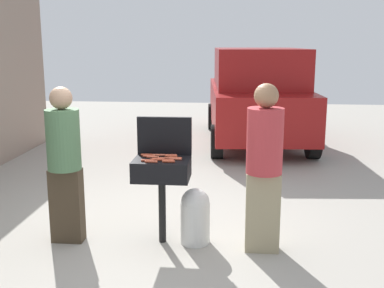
% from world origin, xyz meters
% --- Properties ---
extents(ground_plane, '(24.00, 24.00, 0.00)m').
position_xyz_m(ground_plane, '(0.00, 0.00, 0.00)').
color(ground_plane, '#9E998E').
extents(bbq_grill, '(0.60, 0.44, 0.94)m').
position_xyz_m(bbq_grill, '(0.24, -0.20, 0.79)').
color(bbq_grill, black).
rests_on(bbq_grill, ground).
extents(grill_lid_open, '(0.60, 0.05, 0.42)m').
position_xyz_m(grill_lid_open, '(0.24, 0.02, 1.15)').
color(grill_lid_open, black).
rests_on(grill_lid_open, bbq_grill).
extents(hot_dog_0, '(0.13, 0.03, 0.03)m').
position_xyz_m(hot_dog_0, '(0.16, -0.36, 0.95)').
color(hot_dog_0, '#B74C33').
rests_on(hot_dog_0, bbq_grill).
extents(hot_dog_1, '(0.13, 0.04, 0.03)m').
position_xyz_m(hot_dog_1, '(0.33, -0.29, 0.95)').
color(hot_dog_1, '#AD4228').
rests_on(hot_dog_1, bbq_grill).
extents(hot_dog_2, '(0.13, 0.03, 0.03)m').
position_xyz_m(hot_dog_2, '(0.11, -0.32, 0.95)').
color(hot_dog_2, '#B74C33').
rests_on(hot_dog_2, bbq_grill).
extents(hot_dog_3, '(0.13, 0.03, 0.03)m').
position_xyz_m(hot_dog_3, '(0.34, -0.12, 0.95)').
color(hot_dog_3, '#AD4228').
rests_on(hot_dog_3, bbq_grill).
extents(hot_dog_4, '(0.13, 0.03, 0.03)m').
position_xyz_m(hot_dog_4, '(0.40, -0.22, 0.95)').
color(hot_dog_4, '#C6593D').
rests_on(hot_dog_4, bbq_grill).
extents(hot_dog_5, '(0.13, 0.04, 0.03)m').
position_xyz_m(hot_dog_5, '(0.33, -0.06, 0.95)').
color(hot_dog_5, '#B74C33').
rests_on(hot_dog_5, bbq_grill).
extents(hot_dog_6, '(0.13, 0.03, 0.03)m').
position_xyz_m(hot_dog_6, '(0.22, -0.25, 0.95)').
color(hot_dog_6, '#B74C33').
rests_on(hot_dog_6, bbq_grill).
extents(hot_dog_7, '(0.13, 0.04, 0.03)m').
position_xyz_m(hot_dog_7, '(0.20, -0.28, 0.95)').
color(hot_dog_7, '#AD4228').
rests_on(hot_dog_7, bbq_grill).
extents(hot_dog_8, '(0.13, 0.03, 0.03)m').
position_xyz_m(hot_dog_8, '(0.15, -0.16, 0.95)').
color(hot_dog_8, '#C6593D').
rests_on(hot_dog_8, bbq_grill).
extents(hot_dog_9, '(0.13, 0.04, 0.03)m').
position_xyz_m(hot_dog_9, '(0.27, -0.21, 0.95)').
color(hot_dog_9, '#B74C33').
rests_on(hot_dog_9, bbq_grill).
extents(hot_dog_10, '(0.13, 0.03, 0.03)m').
position_xyz_m(hot_dog_10, '(0.34, -0.34, 0.95)').
color(hot_dog_10, '#AD4228').
rests_on(hot_dog_10, bbq_grill).
extents(hot_dog_11, '(0.13, 0.03, 0.03)m').
position_xyz_m(hot_dog_11, '(0.19, -0.07, 0.95)').
color(hot_dog_11, '#C6593D').
rests_on(hot_dog_11, bbq_grill).
extents(hot_dog_12, '(0.13, 0.04, 0.03)m').
position_xyz_m(hot_dog_12, '(0.40, -0.19, 0.95)').
color(hot_dog_12, '#AD4228').
rests_on(hot_dog_12, bbq_grill).
extents(hot_dog_13, '(0.13, 0.03, 0.03)m').
position_xyz_m(hot_dog_13, '(0.10, -0.13, 0.95)').
color(hot_dog_13, '#B74C33').
rests_on(hot_dog_13, bbq_grill).
extents(hot_dog_14, '(0.13, 0.04, 0.03)m').
position_xyz_m(hot_dog_14, '(0.06, -0.07, 0.95)').
color(hot_dog_14, '#AD4228').
rests_on(hot_dog_14, bbq_grill).
extents(propane_tank, '(0.32, 0.32, 0.62)m').
position_xyz_m(propane_tank, '(0.60, -0.19, 0.32)').
color(propane_tank, silver).
rests_on(propane_tank, ground).
extents(person_left, '(0.36, 0.36, 1.70)m').
position_xyz_m(person_left, '(-0.80, -0.27, 0.93)').
color(person_left, '#3F3323').
rests_on(person_left, ground).
extents(person_right, '(0.37, 0.37, 1.76)m').
position_xyz_m(person_right, '(1.32, -0.31, 0.96)').
color(person_right, gray).
rests_on(person_right, ground).
extents(parked_minivan, '(2.30, 4.53, 2.02)m').
position_xyz_m(parked_minivan, '(1.46, 5.27, 1.03)').
color(parked_minivan, maroon).
rests_on(parked_minivan, ground).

